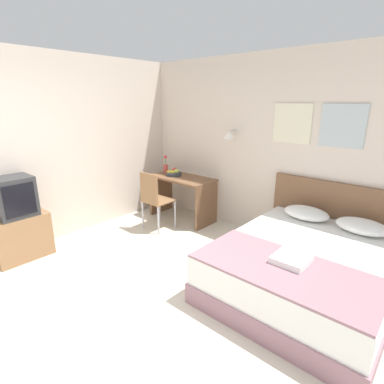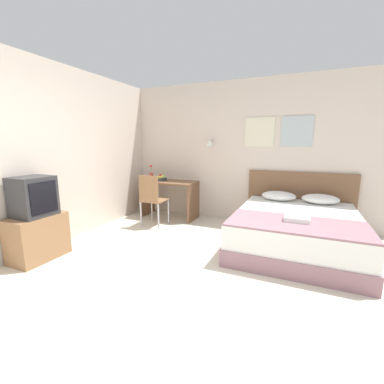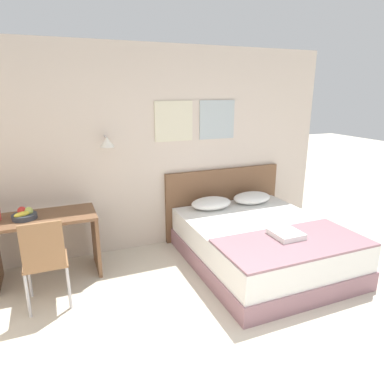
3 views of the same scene
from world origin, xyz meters
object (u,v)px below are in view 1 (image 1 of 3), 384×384
(fruit_bowl, at_px, (174,173))
(television, at_px, (14,197))
(folded_towel_near_foot, at_px, (292,259))
(tv_stand, at_px, (21,237))
(pillow_right, at_px, (362,226))
(desk_chair, at_px, (154,197))
(pillow_left, at_px, (306,213))
(flower_vase, at_px, (166,167))
(throw_blanket, at_px, (284,268))
(bed, at_px, (305,269))
(headboard, at_px, (338,221))
(desk, at_px, (182,190))

(fruit_bowl, distance_m, television, 2.43)
(folded_towel_near_foot, distance_m, tv_stand, 3.36)
(pillow_right, distance_m, desk_chair, 2.86)
(pillow_left, height_order, folded_towel_near_foot, pillow_left)
(fruit_bowl, distance_m, flower_vase, 0.28)
(throw_blanket, distance_m, television, 3.30)
(desk_chair, relative_size, television, 1.86)
(desk_chair, relative_size, fruit_bowl, 3.68)
(bed, bearing_deg, pillow_left, 113.03)
(fruit_bowl, xyz_separation_m, tv_stand, (-0.47, -2.38, -0.50))
(headboard, relative_size, pillow_right, 3.14)
(tv_stand, bearing_deg, fruit_bowl, 78.94)
(desk, distance_m, flower_vase, 0.57)
(throw_blanket, relative_size, folded_towel_near_foot, 4.88)
(pillow_right, bearing_deg, fruit_bowl, -178.07)
(folded_towel_near_foot, xyz_separation_m, flower_vase, (-2.89, 1.17, 0.27))
(television, bearing_deg, desk_chair, 69.97)
(folded_towel_near_foot, xyz_separation_m, tv_stand, (-3.09, -1.28, -0.29))
(pillow_right, distance_m, folded_towel_near_foot, 1.24)
(bed, xyz_separation_m, pillow_right, (0.32, 0.76, 0.34))
(tv_stand, bearing_deg, flower_vase, 85.42)
(headboard, relative_size, tv_stand, 2.69)
(bed, height_order, tv_stand, tv_stand)
(desk_chair, bearing_deg, pillow_left, 19.07)
(pillow_left, distance_m, flower_vase, 2.57)
(throw_blanket, xyz_separation_m, flower_vase, (-2.89, 1.31, 0.32))
(tv_stand, height_order, television, television)
(pillow_left, xyz_separation_m, pillow_right, (0.65, 0.00, 0.00))
(tv_stand, bearing_deg, folded_towel_near_foot, 22.48)
(television, bearing_deg, flower_vase, 85.50)
(bed, distance_m, pillow_right, 0.90)
(bed, bearing_deg, television, -150.82)
(bed, height_order, desk, desk)
(pillow_left, height_order, desk_chair, desk_chair)
(pillow_left, xyz_separation_m, flower_vase, (-2.56, -0.04, 0.25))
(bed, height_order, folded_towel_near_foot, folded_towel_near_foot)
(desk, height_order, tv_stand, desk)
(headboard, distance_m, folded_towel_near_foot, 1.47)
(bed, xyz_separation_m, desk_chair, (-2.44, 0.03, 0.29))
(pillow_left, bearing_deg, folded_towel_near_foot, -74.56)
(folded_towel_near_foot, height_order, flower_vase, flower_vase)
(pillow_left, bearing_deg, pillow_right, 0.00)
(desk, xyz_separation_m, flower_vase, (-0.46, 0.05, 0.34))
(throw_blanket, bearing_deg, folded_towel_near_foot, 86.64)
(pillow_right, relative_size, desk_chair, 0.60)
(throw_blanket, bearing_deg, television, -159.71)
(pillow_right, height_order, throw_blanket, pillow_right)
(pillow_right, distance_m, tv_stand, 4.23)
(throw_blanket, bearing_deg, desk_chair, 165.94)
(folded_towel_near_foot, distance_m, desk, 2.68)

